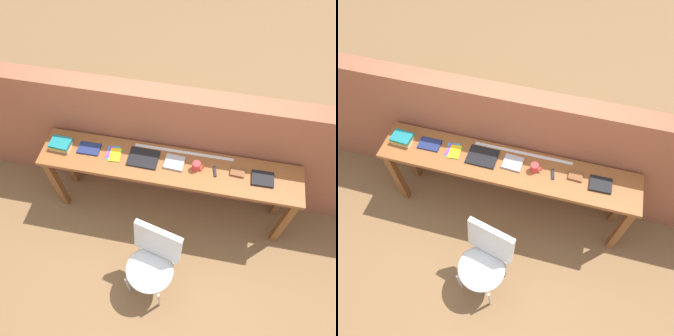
% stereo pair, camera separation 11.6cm
% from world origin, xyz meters
% --- Properties ---
extents(ground_plane, '(40.00, 40.00, 0.00)m').
position_xyz_m(ground_plane, '(0.00, 0.00, 0.00)').
color(ground_plane, brown).
extents(brick_wall_back, '(6.00, 0.20, 1.47)m').
position_xyz_m(brick_wall_back, '(0.00, 0.64, 0.73)').
color(brick_wall_back, '#935138').
rests_on(brick_wall_back, ground).
extents(sideboard, '(2.50, 0.44, 0.88)m').
position_xyz_m(sideboard, '(0.00, 0.30, 0.74)').
color(sideboard, brown).
rests_on(sideboard, ground).
extents(chair_white_moulded, '(0.53, 0.54, 0.89)m').
position_xyz_m(chair_white_moulded, '(0.00, -0.51, 0.53)').
color(chair_white_moulded, silver).
rests_on(chair_white_moulded, ground).
extents(book_stack_leftmost, '(0.21, 0.17, 0.07)m').
position_xyz_m(book_stack_leftmost, '(-1.07, 0.31, 0.92)').
color(book_stack_leftmost, white).
rests_on(book_stack_leftmost, sideboard).
extents(magazine_cycling, '(0.21, 0.14, 0.02)m').
position_xyz_m(magazine_cycling, '(-0.80, 0.33, 0.89)').
color(magazine_cycling, navy).
rests_on(magazine_cycling, sideboard).
extents(pamphlet_pile_colourful, '(0.16, 0.19, 0.01)m').
position_xyz_m(pamphlet_pile_colourful, '(-0.54, 0.32, 0.89)').
color(pamphlet_pile_colourful, green).
rests_on(pamphlet_pile_colourful, sideboard).
extents(book_open_centre, '(0.29, 0.22, 0.02)m').
position_xyz_m(book_open_centre, '(-0.25, 0.32, 0.89)').
color(book_open_centre, black).
rests_on(book_open_centre, sideboard).
extents(book_grey_hardcover, '(0.19, 0.17, 0.03)m').
position_xyz_m(book_grey_hardcover, '(0.05, 0.33, 0.89)').
color(book_grey_hardcover, '#9E9EA3').
rests_on(book_grey_hardcover, sideboard).
extents(mug, '(0.11, 0.08, 0.09)m').
position_xyz_m(mug, '(0.26, 0.30, 0.92)').
color(mug, red).
rests_on(mug, sideboard).
extents(multitool_folded, '(0.05, 0.11, 0.02)m').
position_xyz_m(multitool_folded, '(0.43, 0.30, 0.89)').
color(multitool_folded, black).
rests_on(multitool_folded, sideboard).
extents(leather_journal_brown, '(0.14, 0.11, 0.02)m').
position_xyz_m(leather_journal_brown, '(0.64, 0.33, 0.89)').
color(leather_journal_brown, brown).
rests_on(leather_journal_brown, sideboard).
extents(book_repair_rightmost, '(0.20, 0.16, 0.03)m').
position_xyz_m(book_repair_rightmost, '(0.87, 0.30, 0.89)').
color(book_repair_rightmost, black).
rests_on(book_repair_rightmost, sideboard).
extents(ruler_metal_back_edge, '(0.96, 0.03, 0.00)m').
position_xyz_m(ruler_metal_back_edge, '(0.11, 0.47, 0.88)').
color(ruler_metal_back_edge, silver).
rests_on(ruler_metal_back_edge, sideboard).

